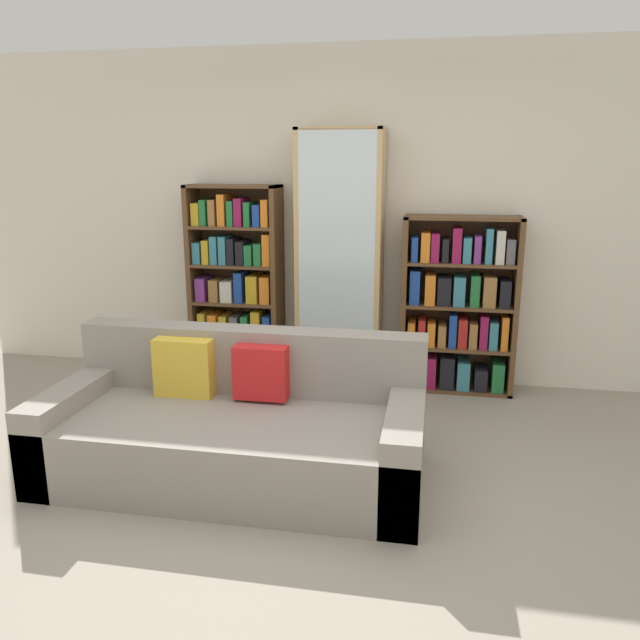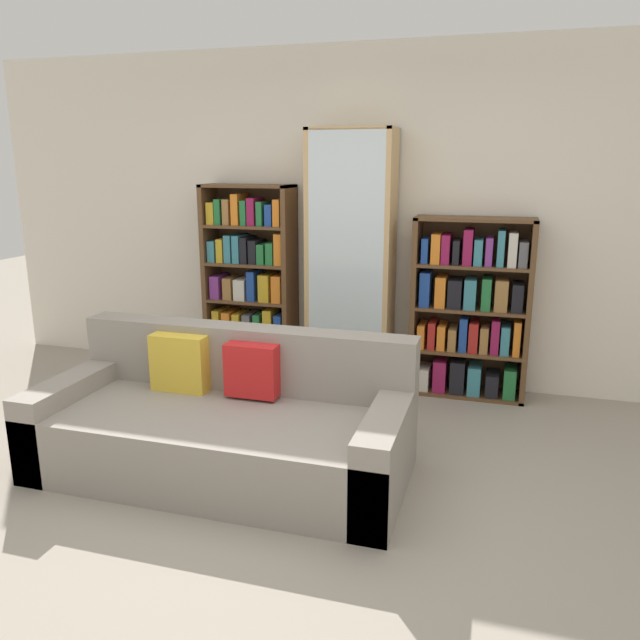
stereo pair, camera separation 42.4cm
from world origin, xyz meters
The scene contains 7 objects.
ground_plane centered at (0.00, 0.00, 0.00)m, with size 16.00×16.00×0.00m, color gray.
wall_back centered at (0.00, 2.38, 1.35)m, with size 6.79×0.06×2.70m.
couch centered at (-0.41, 0.48, 0.27)m, with size 2.17×0.97×0.81m.
bookshelf_left centered at (-0.93, 2.18, 0.80)m, with size 0.76×0.32×1.62m.
display_cabinet centered at (-0.05, 2.16, 1.02)m, with size 0.67×0.36×2.06m.
bookshelf_right centered at (0.90, 2.18, 0.67)m, with size 0.89×0.32×1.40m.
wine_bottle centered at (0.30, 1.63, 0.15)m, with size 0.08×0.08×0.37m.
Camera 2 is at (1.12, -2.66, 1.80)m, focal length 35.00 mm.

